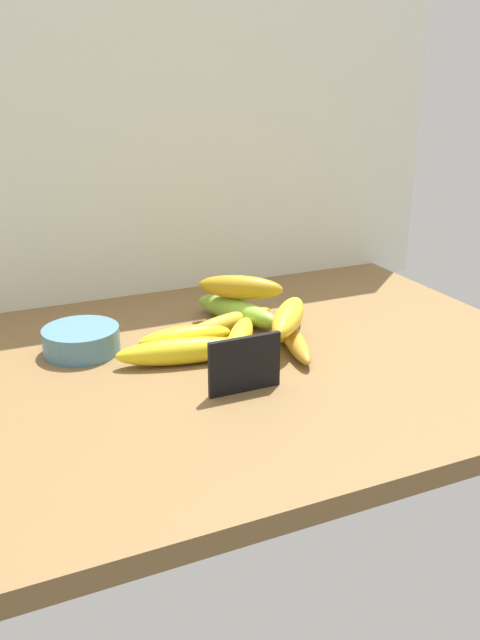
{
  "coord_description": "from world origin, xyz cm",
  "views": [
    {
      "loc": [
        -36.5,
        -88.58,
        46.55
      ],
      "look_at": [
        4.8,
        3.82,
        8.0
      ],
      "focal_mm": 36.93,
      "sensor_mm": 36.0,
      "label": 1
    }
  ],
  "objects": [
    {
      "name": "banana_7",
      "position": [
        12.28,
        0.95,
        8.39
      ],
      "size": [
        13.61,
        15.37,
        4.31
      ],
      "primitive_type": "ellipsoid",
      "rotation": [
        0.0,
        0.0,
        4.03
      ],
      "color": "yellow",
      "rests_on": "banana_1"
    },
    {
      "name": "counter_top",
      "position": [
        0.0,
        0.0,
        1.5
      ],
      "size": [
        110.0,
        76.0,
        3.0
      ],
      "primitive_type": "cube",
      "color": "brown",
      "rests_on": "ground"
    },
    {
      "name": "banana_5",
      "position": [
        -6.15,
        1.89,
        5.12
      ],
      "size": [
        21.12,
        8.23,
        4.24
      ],
      "primitive_type": "ellipsoid",
      "rotation": [
        0.0,
        0.0,
        6.08
      ],
      "color": "yellow",
      "rests_on": "counter_top"
    },
    {
      "name": "banana_2",
      "position": [
        5.99,
        11.69,
        4.61
      ],
      "size": [
        20.43,
        9.1,
        3.21
      ],
      "primitive_type": "ellipsoid",
      "rotation": [
        0.0,
        0.0,
        0.3
      ],
      "color": "gold",
      "rests_on": "counter_top"
    },
    {
      "name": "fruit_bowl",
      "position": [
        -19.67,
        12.85,
        5.13
      ],
      "size": [
        12.47,
        12.47,
        4.26
      ],
      "primitive_type": "cylinder",
      "color": "teal",
      "rests_on": "counter_top"
    },
    {
      "name": "back_wall",
      "position": [
        0.0,
        39.0,
        35.0
      ],
      "size": [
        130.0,
        2.0,
        70.0
      ],
      "primitive_type": "cube",
      "color": "silver",
      "rests_on": "ground"
    },
    {
      "name": "banana_4",
      "position": [
        4.73,
        3.71,
        4.86
      ],
      "size": [
        12.28,
        16.12,
        3.73
      ],
      "primitive_type": "ellipsoid",
      "rotation": [
        0.0,
        0.0,
        4.14
      ],
      "color": "gold",
      "rests_on": "counter_top"
    },
    {
      "name": "chalkboard_sign",
      "position": [
        -1.01,
        -10.76,
        6.86
      ],
      "size": [
        11.0,
        1.8,
        8.4
      ],
      "color": "black",
      "rests_on": "counter_top"
    },
    {
      "name": "banana_8",
      "position": [
        10.06,
        15.43,
        9.55
      ],
      "size": [
        15.26,
        12.63,
        4.32
      ],
      "primitive_type": "ellipsoid",
      "rotation": [
        0.0,
        0.0,
        5.66
      ],
      "color": "#AD8418",
      "rests_on": "banana_6"
    },
    {
      "name": "banana_1",
      "position": [
        12.91,
        0.19,
        4.62
      ],
      "size": [
        8.11,
        19.48,
        3.24
      ],
      "primitive_type": "ellipsoid",
      "rotation": [
        0.0,
        0.0,
        4.45
      ],
      "color": "#B78428",
      "rests_on": "counter_top"
    },
    {
      "name": "banana_3",
      "position": [
        -3.56,
        7.26,
        4.99
      ],
      "size": [
        15.89,
        5.12,
        3.97
      ],
      "primitive_type": "ellipsoid",
      "rotation": [
        0.0,
        0.0,
        3.07
      ],
      "color": "yellow",
      "rests_on": "counter_top"
    },
    {
      "name": "banana_0",
      "position": [
        15.46,
        6.56,
        4.96
      ],
      "size": [
        13.5,
        15.52,
        3.92
      ],
      "primitive_type": "ellipsoid",
      "rotation": [
        0.0,
        0.0,
        4.04
      ],
      "color": "yellow",
      "rests_on": "counter_top"
    },
    {
      "name": "banana_6",
      "position": [
        9.22,
        15.15,
        5.2
      ],
      "size": [
        11.86,
        19.09,
        4.39
      ],
      "primitive_type": "ellipsoid",
      "rotation": [
        0.0,
        0.0,
        5.14
      ],
      "color": "#88B837",
      "rests_on": "counter_top"
    }
  ]
}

